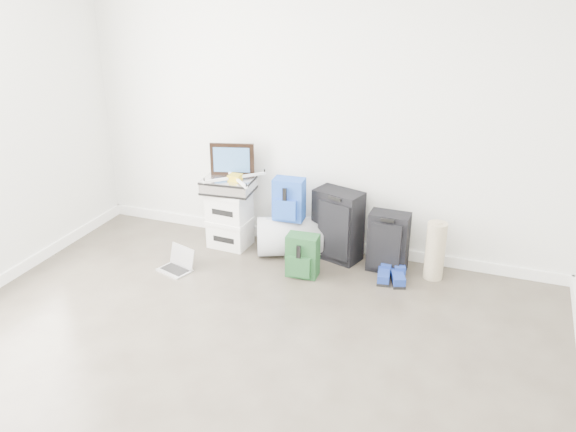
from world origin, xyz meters
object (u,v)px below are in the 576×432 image
at_px(briefcase, 228,185).
at_px(laptop, 178,264).
at_px(large_suitcase, 338,225).
at_px(boxes_stack, 230,219).
at_px(carry_on, 388,242).
at_px(duffel_bag, 290,236).

height_order(briefcase, laptop, briefcase).
xyz_separation_m(briefcase, large_suitcase, (1.03, 0.09, -0.28)).
xyz_separation_m(boxes_stack, carry_on, (1.50, 0.03, -0.01)).
bearing_deg(duffel_bag, laptop, -165.31).
bearing_deg(large_suitcase, briefcase, -157.70).
bearing_deg(boxes_stack, laptop, -106.87).
distance_m(duffel_bag, carry_on, 0.91).
relative_size(boxes_stack, duffel_bag, 0.92).
bearing_deg(carry_on, briefcase, -178.15).
height_order(boxes_stack, laptop, boxes_stack).
height_order(duffel_bag, large_suitcase, large_suitcase).
xyz_separation_m(briefcase, laptop, (-0.22, -0.61, -0.56)).
xyz_separation_m(boxes_stack, briefcase, (0.00, 0.00, 0.34)).
height_order(large_suitcase, laptop, large_suitcase).
distance_m(large_suitcase, carry_on, 0.48).
distance_m(duffel_bag, laptop, 1.04).
xyz_separation_m(boxes_stack, laptop, (-0.22, -0.61, -0.23)).
bearing_deg(carry_on, large_suitcase, 172.86).
distance_m(briefcase, laptop, 0.86).
xyz_separation_m(duffel_bag, carry_on, (0.90, 0.01, 0.09)).
distance_m(boxes_stack, duffel_bag, 0.60).
relative_size(briefcase, carry_on, 0.84).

